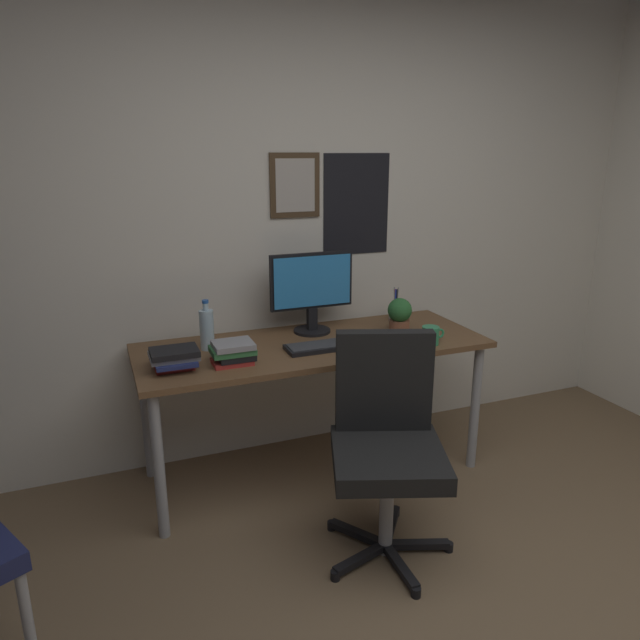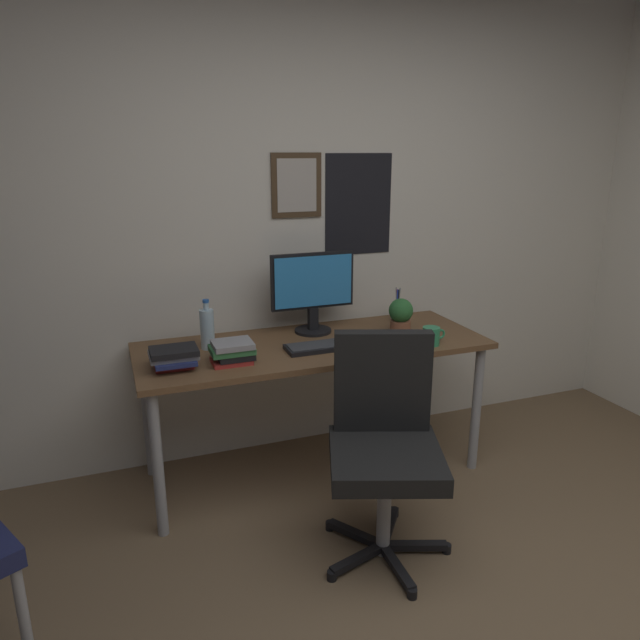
# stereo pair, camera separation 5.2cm
# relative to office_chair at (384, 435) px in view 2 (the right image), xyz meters

# --- Properties ---
(wall_back) EXTENTS (4.40, 0.10, 2.60)m
(wall_back) POSITION_rel_office_chair_xyz_m (0.07, 1.09, 0.77)
(wall_back) COLOR silver
(wall_back) RESTS_ON ground_plane
(desk) EXTENTS (1.79, 0.68, 0.74)m
(desk) POSITION_rel_office_chair_xyz_m (-0.08, 0.68, 0.13)
(desk) COLOR brown
(desk) RESTS_ON ground_plane
(office_chair) EXTENTS (0.59, 0.60, 0.95)m
(office_chair) POSITION_rel_office_chair_xyz_m (0.00, 0.00, 0.00)
(office_chair) COLOR black
(office_chair) RESTS_ON ground_plane
(monitor) EXTENTS (0.46, 0.20, 0.43)m
(monitor) POSITION_rel_office_chair_xyz_m (-0.01, 0.85, 0.45)
(monitor) COLOR black
(monitor) RESTS_ON desk
(keyboard) EXTENTS (0.43, 0.15, 0.03)m
(keyboard) POSITION_rel_office_chair_xyz_m (-0.03, 0.57, 0.22)
(keyboard) COLOR black
(keyboard) RESTS_ON desk
(computer_mouse) EXTENTS (0.06, 0.11, 0.04)m
(computer_mouse) POSITION_rel_office_chair_xyz_m (0.27, 0.59, 0.23)
(computer_mouse) COLOR black
(computer_mouse) RESTS_ON desk
(water_bottle) EXTENTS (0.07, 0.07, 0.25)m
(water_bottle) POSITION_rel_office_chair_xyz_m (-0.60, 0.78, 0.32)
(water_bottle) COLOR silver
(water_bottle) RESTS_ON desk
(coffee_mug_near) EXTENTS (0.13, 0.09, 0.09)m
(coffee_mug_near) POSITION_rel_office_chair_xyz_m (0.48, 0.44, 0.26)
(coffee_mug_near) COLOR #2D8C59
(coffee_mug_near) RESTS_ON desk
(potted_plant) EXTENTS (0.13, 0.13, 0.19)m
(potted_plant) POSITION_rel_office_chair_xyz_m (0.42, 0.66, 0.31)
(potted_plant) COLOR brown
(potted_plant) RESTS_ON desk
(pen_cup) EXTENTS (0.07, 0.07, 0.20)m
(pen_cup) POSITION_rel_office_chair_xyz_m (0.51, 0.87, 0.26)
(pen_cup) COLOR #9EA0A5
(pen_cup) RESTS_ON desk
(book_stack_left) EXTENTS (0.21, 0.19, 0.10)m
(book_stack_left) POSITION_rel_office_chair_xyz_m (-0.79, 0.56, 0.26)
(book_stack_left) COLOR #B22D28
(book_stack_left) RESTS_ON desk
(book_stack_right) EXTENTS (0.20, 0.16, 0.10)m
(book_stack_right) POSITION_rel_office_chair_xyz_m (-0.52, 0.53, 0.26)
(book_stack_right) COLOR #B22D28
(book_stack_right) RESTS_ON desk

